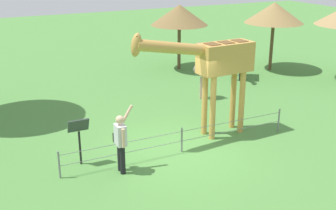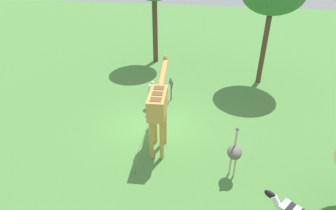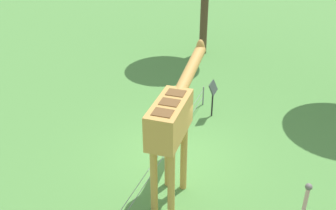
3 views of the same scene
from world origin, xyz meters
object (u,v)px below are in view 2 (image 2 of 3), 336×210
(visitor, at_px, (153,92))
(info_sign, at_px, (171,86))
(ostrich, at_px, (234,152))
(giraffe, at_px, (159,102))

(visitor, xyz_separation_m, info_sign, (0.85, -0.90, 0.05))
(visitor, bearing_deg, ostrich, -138.77)
(info_sign, bearing_deg, visitor, 133.36)
(giraffe, bearing_deg, info_sign, 1.53)
(visitor, bearing_deg, info_sign, -46.64)
(ostrich, relative_size, info_sign, 1.70)
(giraffe, bearing_deg, visitor, 16.47)
(visitor, distance_m, info_sign, 1.23)
(giraffe, xyz_separation_m, info_sign, (4.27, 0.11, -1.37))
(ostrich, bearing_deg, info_sign, 30.53)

